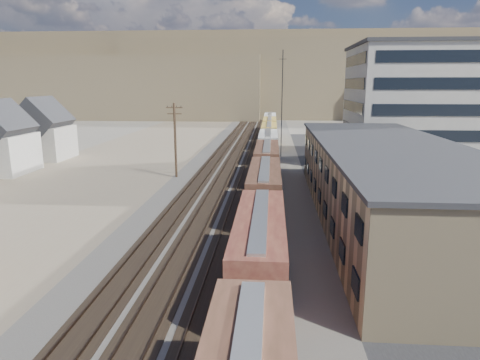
{
  "coord_description": "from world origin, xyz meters",
  "views": [
    {
      "loc": [
        4.45,
        -14.13,
        12.41
      ],
      "look_at": [
        1.29,
        27.66,
        3.0
      ],
      "focal_mm": 32.0,
      "sensor_mm": 36.0,
      "label": 1
    }
  ],
  "objects": [
    {
      "name": "ballast_bed",
      "position": [
        0.0,
        50.0,
        0.03
      ],
      "size": [
        18.0,
        200.0,
        0.06
      ],
      "primitive_type": "cube",
      "color": "#4C4742",
      "rests_on": "ground"
    },
    {
      "name": "dirt_yard",
      "position": [
        -20.0,
        40.0,
        0.01
      ],
      "size": [
        24.0,
        180.0,
        0.03
      ],
      "primitive_type": "cube",
      "color": "#7C6855",
      "rests_on": "ground"
    },
    {
      "name": "asphalt_lot",
      "position": [
        22.0,
        35.0,
        0.02
      ],
      "size": [
        26.0,
        120.0,
        0.04
      ],
      "primitive_type": "cube",
      "color": "#232326",
      "rests_on": "ground"
    },
    {
      "name": "rail_tracks",
      "position": [
        -0.55,
        50.0,
        0.11
      ],
      "size": [
        11.4,
        200.0,
        0.24
      ],
      "color": "black",
      "rests_on": "ground"
    },
    {
      "name": "freight_train",
      "position": [
        3.8,
        48.53,
        2.79
      ],
      "size": [
        3.0,
        119.74,
        4.46
      ],
      "color": "black",
      "rests_on": "ground"
    },
    {
      "name": "warehouse",
      "position": [
        14.98,
        25.0,
        3.65
      ],
      "size": [
        12.4,
        40.4,
        7.25
      ],
      "color": "tan",
      "rests_on": "ground"
    },
    {
      "name": "office_tower",
      "position": [
        27.95,
        54.95,
        9.26
      ],
      "size": [
        22.6,
        18.6,
        18.45
      ],
      "color": "#9E998E",
      "rests_on": "ground"
    },
    {
      "name": "utility_pole_north",
      "position": [
        -8.5,
        42.0,
        5.3
      ],
      "size": [
        2.2,
        0.32,
        10.0
      ],
      "color": "#382619",
      "rests_on": "ground"
    },
    {
      "name": "radio_mast",
      "position": [
        6.0,
        60.0,
        9.12
      ],
      "size": [
        1.2,
        0.16,
        18.0
      ],
      "color": "black",
      "rests_on": "ground"
    },
    {
      "name": "hills_north",
      "position": [
        0.17,
        167.92,
        14.1
      ],
      "size": [
        265.0,
        80.0,
        32.0
      ],
      "color": "brown",
      "rests_on": "ground"
    },
    {
      "name": "parked_car_blue",
      "position": [
        22.43,
        57.11,
        0.7
      ],
      "size": [
        5.46,
        4.71,
        1.39
      ],
      "primitive_type": "imported",
      "rotation": [
        0.0,
        0.0,
        0.98
      ],
      "color": "navy",
      "rests_on": "ground"
    },
    {
      "name": "parked_car_far",
      "position": [
        31.68,
        61.11,
        0.79
      ],
      "size": [
        3.3,
        5.0,
        1.58
      ],
      "primitive_type": "imported",
      "rotation": [
        0.0,
        0.0,
        -0.34
      ],
      "color": "white",
      "rests_on": "ground"
    }
  ]
}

